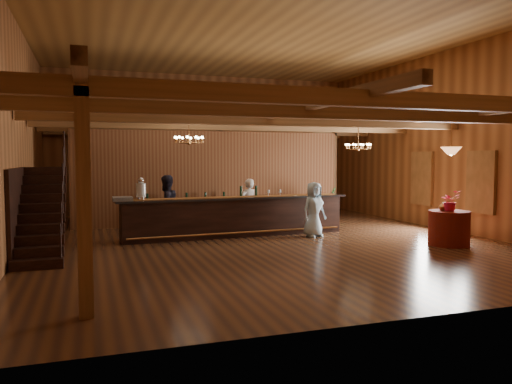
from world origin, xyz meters
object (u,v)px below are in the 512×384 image
object	(u,v)px
tasting_bar	(236,216)
bartender	(248,205)
pendant_lamp	(451,151)
staff_second	(166,205)
floor_plant	(328,205)
backbar_shelf	(187,214)
round_table	(449,228)
raffle_drum	(316,189)
chandelier_right	(358,146)
beverage_dispenser	(141,189)
chandelier_left	(189,140)
guest	(314,209)

from	to	relation	value
tasting_bar	bartender	distance (m)	0.97
tasting_bar	pendant_lamp	distance (m)	5.97
staff_second	floor_plant	xyz separation A→B (m)	(5.48, 0.70, -0.23)
backbar_shelf	pendant_lamp	world-z (taller)	pendant_lamp
backbar_shelf	round_table	size ratio (longest dim) A/B	2.86
backbar_shelf	floor_plant	xyz separation A→B (m)	(4.57, -1.02, 0.22)
raffle_drum	pendant_lamp	bearing A→B (deg)	-55.67
chandelier_right	floor_plant	bearing A→B (deg)	126.52
tasting_bar	chandelier_right	world-z (taller)	chandelier_right
tasting_bar	staff_second	distance (m)	2.03
pendant_lamp	staff_second	world-z (taller)	pendant_lamp
beverage_dispenser	chandelier_left	world-z (taller)	chandelier_left
backbar_shelf	bartender	distance (m)	2.36
tasting_bar	chandelier_left	xyz separation A→B (m)	(-1.29, 0.18, 2.16)
round_table	pendant_lamp	distance (m)	1.96
guest	beverage_dispenser	bearing A→B (deg)	155.16
tasting_bar	chandelier_right	bearing A→B (deg)	4.85
round_table	staff_second	distance (m)	7.67
guest	bartender	bearing A→B (deg)	117.28
round_table	guest	distance (m)	3.57
tasting_bar	chandelier_left	distance (m)	2.52
chandelier_left	bartender	bearing A→B (deg)	15.93
bartender	guest	xyz separation A→B (m)	(1.44, -1.53, -0.03)
raffle_drum	bartender	world-z (taller)	bartender
tasting_bar	floor_plant	bearing A→B (deg)	18.53
raffle_drum	guest	bearing A→B (deg)	-117.72
chandelier_right	floor_plant	xyz separation A→B (m)	(-0.62, 0.84, -1.96)
tasting_bar	beverage_dispenser	bearing A→B (deg)	178.81
beverage_dispenser	guest	distance (m)	4.78
beverage_dispenser	backbar_shelf	world-z (taller)	beverage_dispenser
raffle_drum	pendant_lamp	size ratio (longest dim) A/B	0.38
floor_plant	chandelier_left	bearing A→B (deg)	-165.64
raffle_drum	guest	xyz separation A→B (m)	(-0.47, -0.90, -0.52)
chandelier_left	tasting_bar	bearing A→B (deg)	-7.82
beverage_dispenser	floor_plant	distance (m)	6.49
tasting_bar	guest	xyz separation A→B (m)	(2.05, -0.82, 0.21)
chandelier_left	chandelier_right	distance (m)	5.55
round_table	staff_second	xyz separation A→B (m)	(-6.59, 3.89, 0.43)
chandelier_right	pendant_lamp	distance (m)	3.78
pendant_lamp	staff_second	size ratio (longest dim) A/B	0.52
staff_second	guest	world-z (taller)	staff_second
round_table	beverage_dispenser	bearing A→B (deg)	157.41
beverage_dispenser	chandelier_right	distance (m)	7.02
round_table	chandelier_left	distance (m)	7.25
beverage_dispenser	round_table	xyz separation A→B (m)	(7.37, -3.07, -0.96)
raffle_drum	backbar_shelf	bearing A→B (deg)	145.60
beverage_dispenser	staff_second	size ratio (longest dim) A/B	0.35
backbar_shelf	staff_second	bearing A→B (deg)	-112.34
tasting_bar	floor_plant	distance (m)	3.90
bartender	round_table	bearing A→B (deg)	117.94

